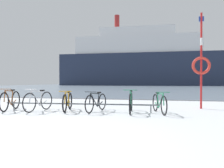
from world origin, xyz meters
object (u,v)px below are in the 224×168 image
object	(u,v)px
ferry_ship	(140,61)
bicycle_0	(10,100)
bicycle_4	(131,102)
bicycle_1	(38,101)
bicycle_3	(96,102)
bicycle_2	(68,102)
rescue_post	(201,63)
bicycle_5	(159,103)

from	to	relation	value
ferry_ship	bicycle_0	bearing A→B (deg)	-89.32
bicycle_0	bicycle_4	xyz separation A→B (m)	(4.61, 0.33, -0.00)
bicycle_1	bicycle_4	size ratio (longest dim) A/B	1.00
bicycle_1	bicycle_3	xyz separation A→B (m)	(2.15, 0.35, -0.03)
bicycle_2	rescue_post	distance (m)	5.55
bicycle_0	ferry_ship	distance (m)	58.84
bicycle_2	bicycle_4	distance (m)	2.40
bicycle_5	ferry_ship	distance (m)	58.73
bicycle_0	bicycle_5	size ratio (longest dim) A/B	1.02
bicycle_0	bicycle_1	distance (m)	1.17
bicycle_0	bicycle_1	bearing A→B (deg)	1.92
bicycle_1	bicycle_5	size ratio (longest dim) A/B	1.03
bicycle_4	bicycle_5	world-z (taller)	bicycle_4
bicycle_4	bicycle_5	distance (m)	0.99
bicycle_3	bicycle_5	bearing A→B (deg)	1.49
bicycle_1	ferry_ship	size ratio (longest dim) A/B	0.03
bicycle_0	ferry_ship	size ratio (longest dim) A/B	0.03
bicycle_5	bicycle_1	bearing A→B (deg)	-174.76
bicycle_3	bicycle_0	bearing A→B (deg)	-173.38
bicycle_3	bicycle_4	size ratio (longest dim) A/B	1.00
bicycle_1	bicycle_3	distance (m)	2.18
bicycle_3	rescue_post	bearing A→B (deg)	23.99
ferry_ship	bicycle_4	bearing A→B (deg)	-84.78
bicycle_2	bicycle_5	xyz separation A→B (m)	(3.38, 0.12, 0.00)
bicycle_1	bicycle_4	distance (m)	3.45
bicycle_3	rescue_post	distance (m)	4.55
bicycle_4	rescue_post	size ratio (longest dim) A/B	0.43
bicycle_1	bicycle_5	xyz separation A→B (m)	(4.42, 0.41, -0.03)
bicycle_2	ferry_ship	world-z (taller)	ferry_ship
bicycle_3	bicycle_4	bearing A→B (deg)	-2.56
bicycle_5	bicycle_2	bearing A→B (deg)	-177.92
bicycle_4	bicycle_5	bearing A→B (deg)	6.79
bicycle_1	bicycle_0	bearing A→B (deg)	-178.08
bicycle_0	bicycle_5	world-z (taller)	bicycle_0
bicycle_0	bicycle_2	distance (m)	2.24
bicycle_2	bicycle_5	bearing A→B (deg)	2.08
bicycle_3	ferry_ship	xyz separation A→B (m)	(-4.01, 58.07, 6.71)
bicycle_1	bicycle_5	world-z (taller)	bicycle_1
bicycle_5	ferry_ship	xyz separation A→B (m)	(-6.29, 58.01, 6.71)
rescue_post	ferry_ship	distance (m)	57.12
bicycle_5	rescue_post	xyz separation A→B (m)	(1.64, 1.68, 1.51)
bicycle_0	bicycle_3	xyz separation A→B (m)	(3.32, 0.39, -0.03)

